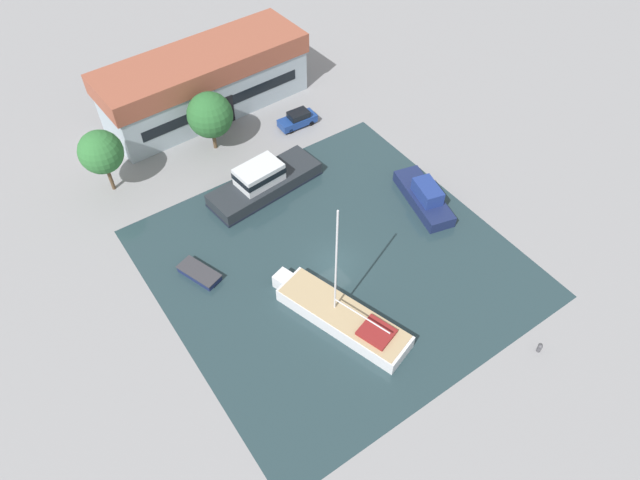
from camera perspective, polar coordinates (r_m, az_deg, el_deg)
name	(u,v)px	position (r m, az deg, el deg)	size (l,w,h in m)	color
ground_plane	(334,263)	(51.36, 1.43, -2.28)	(440.00, 440.00, 0.00)	gray
water_canal	(334,263)	(51.36, 1.43, -2.28)	(29.75, 29.92, 0.01)	#23383D
warehouse_building	(205,82)	(67.78, -11.44, 15.26)	(24.02, 8.86, 7.10)	#99A8B2
quay_tree_near_building	(210,115)	(61.32, -10.95, 12.17)	(4.78, 4.78, 6.66)	brown
quay_tree_by_water	(101,152)	(58.67, -21.07, 8.20)	(4.25, 4.25, 6.88)	brown
parked_car	(298,119)	(65.42, -2.25, 11.98)	(4.40, 1.92, 1.79)	navy
sailboat_moored	(341,316)	(47.01, 2.16, -7.61)	(6.58, 12.95, 12.65)	silver
motor_cruiser	(263,182)	(57.25, -5.69, 5.84)	(12.17, 5.25, 3.33)	#23282D
small_dinghy	(199,273)	(51.27, -11.98, -3.27)	(2.97, 4.33, 0.66)	#19234C
cabin_boat	(424,196)	(56.72, 10.40, 4.30)	(4.53, 8.49, 2.62)	#19234C
mooring_bollard	(540,348)	(48.96, 21.11, -10.03)	(0.37, 0.37, 0.84)	#47474C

